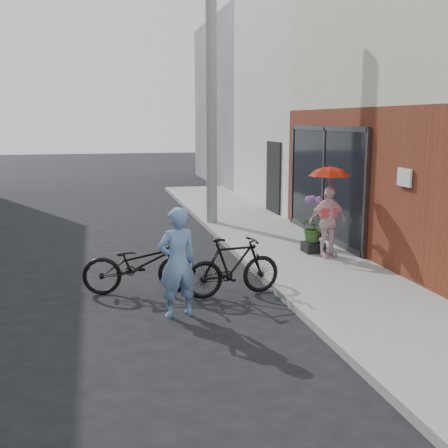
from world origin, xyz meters
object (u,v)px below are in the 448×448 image
object	(u,v)px
utility_pole	(211,90)
bike_right	(233,267)
bike_left	(140,264)
planter	(313,247)
officer	(177,262)
kimono_woman	(328,222)

from	to	relation	value
utility_pole	bike_right	world-z (taller)	utility_pole
bike_left	planter	world-z (taller)	bike_left
bike_left	planter	bearing A→B (deg)	-62.37
bike_left	planter	size ratio (longest dim) A/B	4.66
officer	planter	world-z (taller)	officer
bike_right	kimono_woman	distance (m)	2.86
officer	bike_left	size ratio (longest dim) A/B	0.87
planter	bike_left	bearing A→B (deg)	-156.58
utility_pole	officer	size ratio (longest dim) A/B	4.44
officer	bike_left	world-z (taller)	officer
bike_left	kimono_woman	world-z (taller)	kimono_woman
bike_right	planter	distance (m)	3.02
utility_pole	planter	xyz separation A→B (m)	(1.30, -3.78, -3.28)
planter	utility_pole	bearing A→B (deg)	108.96
kimono_woman	planter	size ratio (longest dim) A/B	3.57
officer	bike_right	size ratio (longest dim) A/B	1.00
planter	kimono_woman	bearing A→B (deg)	-73.39
bike_right	planter	world-z (taller)	bike_right
utility_pole	officer	world-z (taller)	utility_pole
utility_pole	kimono_woman	world-z (taller)	utility_pole
bike_left	bike_right	xyz separation A→B (m)	(1.43, -0.49, 0.00)
utility_pole	bike_right	size ratio (longest dim) A/B	4.42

